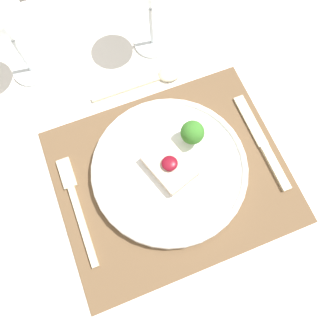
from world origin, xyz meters
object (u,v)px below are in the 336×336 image
(spoon, at_px, (157,78))
(wine_glass_far, at_px, (5,29))
(fork, at_px, (76,202))
(dinner_plate, at_px, (169,168))
(knife, at_px, (265,148))

(spoon, relative_size, wine_glass_far, 1.15)
(fork, distance_m, wine_glass_far, 0.32)
(fork, bearing_deg, dinner_plate, 0.83)
(dinner_plate, xyz_separation_m, knife, (0.18, -0.03, -0.01))
(dinner_plate, height_order, knife, dinner_plate)
(fork, bearing_deg, knife, -2.34)
(fork, height_order, knife, knife)
(dinner_plate, relative_size, spoon, 1.50)
(fork, xyz_separation_m, knife, (0.36, -0.03, 0.00))
(knife, relative_size, spoon, 1.09)
(spoon, bearing_deg, fork, -142.01)
(wine_glass_far, bearing_deg, dinner_plate, -59.33)
(wine_glass_far, bearing_deg, knife, -42.21)
(knife, relative_size, wine_glass_far, 1.25)
(dinner_plate, relative_size, fork, 1.38)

